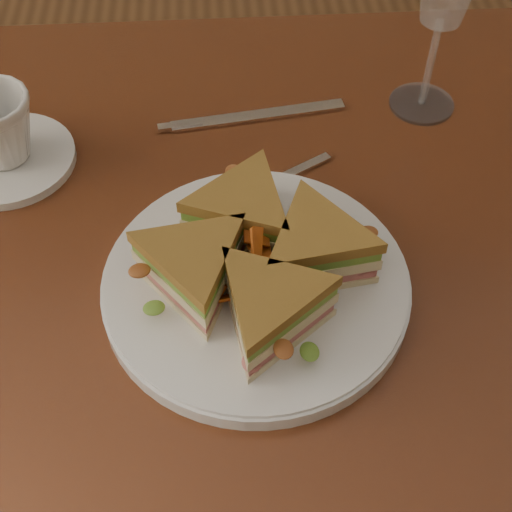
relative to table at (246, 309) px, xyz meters
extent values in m
cube|color=#3C1A0D|center=(0.00, 0.00, 0.08)|extent=(1.20, 0.80, 0.04)
cylinder|color=silver|center=(0.01, -0.05, 0.11)|extent=(0.28, 0.28, 0.02)
cube|color=silver|center=(0.04, 0.09, 0.10)|extent=(0.12, 0.07, 0.00)
ellipsoid|color=silver|center=(-0.04, 0.04, 0.10)|extent=(0.05, 0.03, 0.01)
cube|color=silver|center=(0.03, 0.20, 0.10)|extent=(0.20, 0.04, 0.00)
cube|color=silver|center=(-0.06, 0.18, 0.10)|extent=(0.05, 0.02, 0.00)
cylinder|color=white|center=(0.22, 0.21, 0.10)|extent=(0.07, 0.07, 0.00)
cylinder|color=white|center=(0.22, 0.21, 0.16)|extent=(0.01, 0.01, 0.11)
cylinder|color=silver|center=(-0.25, 0.14, 0.10)|extent=(0.14, 0.14, 0.01)
camera|label=1|loc=(-0.02, -0.44, 0.63)|focal=50.00mm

